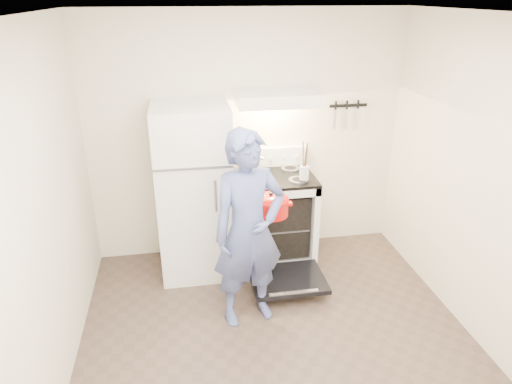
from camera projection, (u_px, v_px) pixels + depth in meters
floor at (284, 361)px, 3.53m from camera, size 3.60×3.60×0.00m
back_wall at (247, 138)px, 4.65m from camera, size 3.20×0.02×2.50m
refrigerator at (194, 192)px, 4.41m from camera, size 0.70×0.70×1.70m
stove_body at (275, 220)px, 4.72m from camera, size 0.76×0.65×0.92m
cooktop at (276, 177)px, 4.52m from camera, size 0.76×0.65×0.03m
backsplash at (270, 157)px, 4.73m from camera, size 0.76×0.07×0.20m
oven_door at (287, 279)px, 4.31m from camera, size 0.70×0.54×0.04m
oven_rack at (275, 221)px, 4.72m from camera, size 0.60×0.52×0.01m
range_hood at (275, 98)px, 4.28m from camera, size 0.76×0.50×0.12m
knife_strip at (348, 105)px, 4.68m from camera, size 0.40×0.02×0.03m
pizza_stone at (270, 224)px, 4.64m from camera, size 0.36×0.36×0.02m
tea_kettle at (249, 159)px, 4.54m from camera, size 0.25×0.20×0.30m
utensil_jar at (304, 173)px, 4.33m from camera, size 0.09×0.09×0.13m
person at (249, 231)px, 3.69m from camera, size 0.70×0.54×1.70m
dutch_oven at (271, 207)px, 3.97m from camera, size 0.38×0.31×0.24m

